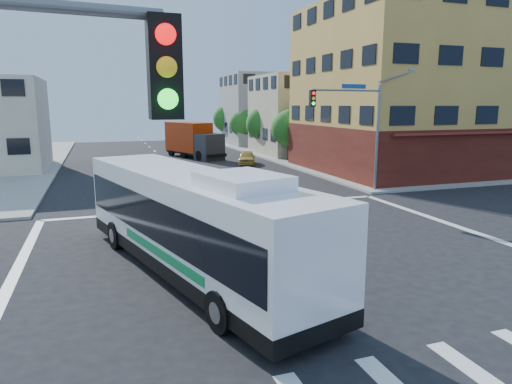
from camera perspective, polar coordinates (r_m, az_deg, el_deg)
name	(u,v)px	position (r m, az deg, el deg)	size (l,w,h in m)	color
ground	(289,260)	(17.32, 4.15, -8.52)	(120.00, 120.00, 0.00)	black
sidewalk_ne	(428,148)	(65.20, 20.75, 5.21)	(50.00, 50.00, 0.15)	#99968E
corner_building_ne	(419,103)	(42.67, 19.72, 10.47)	(18.10, 15.44, 14.00)	gold
building_east_near	(310,115)	(54.32, 6.74, 9.52)	(12.06, 10.06, 9.00)	#C3B695
building_east_far	(268,110)	(67.21, 1.51, 10.27)	(12.06, 10.06, 10.00)	gray
signal_mast_ne	(357,117)	(29.98, 12.46, 9.18)	(7.91, 1.13, 8.07)	slate
street_tree_a	(290,126)	(46.74, 4.27, 8.22)	(3.60, 3.60, 5.53)	#352013
street_tree_b	(263,122)	(54.17, 0.91, 8.79)	(3.80, 3.80, 5.79)	#352013
street_tree_c	(243,122)	(61.77, -1.64, 8.77)	(3.40, 3.40, 5.29)	#352013
street_tree_d	(227,117)	(69.43, -3.63, 9.34)	(4.00, 4.00, 6.03)	#352013
transit_bus	(191,220)	(15.62, -8.12, -3.49)	(6.23, 13.37, 3.88)	black
box_truck	(194,141)	(50.47, -7.82, 6.37)	(5.35, 8.76, 3.80)	#26262B
parked_car	(247,157)	(44.47, -1.18, 4.34)	(1.58, 3.94, 1.34)	gold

